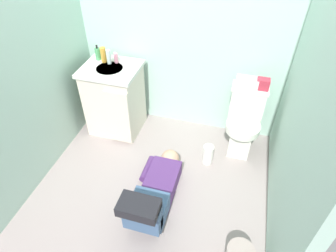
{
  "coord_description": "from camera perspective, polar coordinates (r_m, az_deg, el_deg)",
  "views": [
    {
      "loc": [
        0.64,
        -1.8,
        2.34
      ],
      "look_at": [
        0.04,
        0.31,
        0.45
      ],
      "focal_mm": 31.15,
      "sensor_mm": 36.0,
      "label": 1
    }
  ],
  "objects": [
    {
      "name": "bottle_amber",
      "position": [
        3.24,
        -12.54,
        13.45
      ],
      "size": [
        0.06,
        0.06,
        0.16
      ],
      "primitive_type": "cylinder",
      "color": "gold",
      "rests_on": "vanity_cabinet"
    },
    {
      "name": "faucet",
      "position": [
        3.25,
        -10.31,
        13.21
      ],
      "size": [
        0.02,
        0.02,
        0.1
      ],
      "primitive_type": "cylinder",
      "color": "silver",
      "rests_on": "vanity_cabinet"
    },
    {
      "name": "bottle_clear",
      "position": [
        3.2,
        -11.53,
        13.13
      ],
      "size": [
        0.05,
        0.05,
        0.15
      ],
      "primitive_type": "cylinder",
      "color": "silver",
      "rests_on": "vanity_cabinet"
    },
    {
      "name": "toiletry_bag",
      "position": [
        3.0,
        18.08,
        7.83
      ],
      "size": [
        0.12,
        0.09,
        0.11
      ],
      "primitive_type": "cube",
      "color": "#B22D3F",
      "rests_on": "toilet"
    },
    {
      "name": "wall_back",
      "position": [
        3.09,
        3.0,
        19.07
      ],
      "size": [
        2.37,
        0.08,
        2.4
      ],
      "primitive_type": "cube",
      "color": "#ABD3C1",
      "rests_on": "ground_plane"
    },
    {
      "name": "vanity_cabinet",
      "position": [
        3.37,
        -10.36,
        5.25
      ],
      "size": [
        0.6,
        0.53,
        0.82
      ],
      "color": "beige",
      "rests_on": "ground_plane"
    },
    {
      "name": "paper_towel_roll",
      "position": [
        3.11,
        7.81,
        -5.54
      ],
      "size": [
        0.11,
        0.11,
        0.23
      ],
      "primitive_type": "cylinder",
      "color": "white",
      "rests_on": "ground_plane"
    },
    {
      "name": "tissue_box",
      "position": [
        3.0,
        15.22,
        8.29
      ],
      "size": [
        0.22,
        0.11,
        0.1
      ],
      "primitive_type": "cube",
      "color": "silver",
      "rests_on": "toilet"
    },
    {
      "name": "wall_left",
      "position": [
        2.78,
        -26.7,
        12.17
      ],
      "size": [
        0.08,
        1.92,
        2.4
      ],
      "primitive_type": "cube",
      "color": "#ABD3C1",
      "rests_on": "ground_plane"
    },
    {
      "name": "bottle_pink",
      "position": [
        3.21,
        -10.14,
        12.96
      ],
      "size": [
        0.04,
        0.04,
        0.11
      ],
      "primitive_type": "cylinder",
      "color": "pink",
      "rests_on": "vanity_cabinet"
    },
    {
      "name": "soap_dispenser",
      "position": [
        3.31,
        -13.57,
        13.59
      ],
      "size": [
        0.06,
        0.06,
        0.17
      ],
      "color": "#49985F",
      "rests_on": "vanity_cabinet"
    },
    {
      "name": "wall_right",
      "position": [
        2.19,
        26.58,
        4.58
      ],
      "size": [
        0.08,
        1.92,
        2.4
      ],
      "primitive_type": "cube",
      "color": "#ABD3C1",
      "rests_on": "ground_plane"
    },
    {
      "name": "person_plumber",
      "position": [
        2.69,
        -2.69,
        -12.88
      ],
      "size": [
        0.39,
        1.06,
        0.52
      ],
      "color": "#512D6B",
      "rests_on": "ground_plane"
    },
    {
      "name": "toilet",
      "position": [
        3.17,
        14.55,
        0.72
      ],
      "size": [
        0.36,
        0.46,
        0.75
      ],
      "color": "silver",
      "rests_on": "ground_plane"
    },
    {
      "name": "ground_plane",
      "position": [
        3.04,
        -2.34,
        -10.28
      ],
      "size": [
        2.71,
        2.92,
        0.04
      ],
      "primitive_type": "cube",
      "color": "gray"
    }
  ]
}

